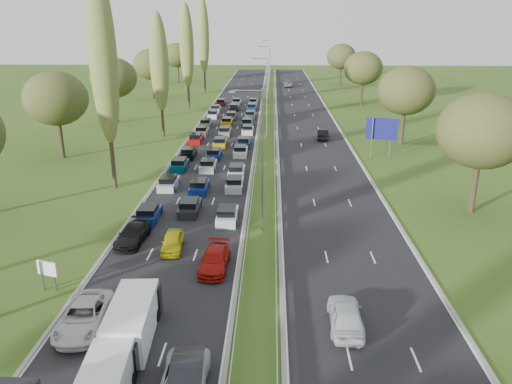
{
  "coord_description": "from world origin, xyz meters",
  "views": [
    {
      "loc": [
        5.26,
        3.72,
        16.98
      ],
      "look_at": [
        3.8,
        48.64,
        1.5
      ],
      "focal_mm": 35.0,
      "sensor_mm": 36.0,
      "label": 1
    }
  ],
  "objects_px": {
    "white_van_rear": "(133,319)",
    "info_sign": "(47,272)",
    "near_car_2": "(84,316)",
    "near_car_3": "(133,234)",
    "direction_sign": "(382,131)"
  },
  "relations": [
    {
      "from": "direction_sign",
      "to": "near_car_3",
      "type": "bearing_deg",
      "value": -132.83
    },
    {
      "from": "info_sign",
      "to": "direction_sign",
      "type": "relative_size",
      "value": 0.4
    },
    {
      "from": "near_car_2",
      "to": "white_van_rear",
      "type": "height_order",
      "value": "white_van_rear"
    },
    {
      "from": "white_van_rear",
      "to": "info_sign",
      "type": "xyz_separation_m",
      "value": [
        -6.99,
        4.91,
        0.21
      ]
    },
    {
      "from": "info_sign",
      "to": "direction_sign",
      "type": "distance_m",
      "value": 45.3
    },
    {
      "from": "near_car_2",
      "to": "direction_sign",
      "type": "height_order",
      "value": "direction_sign"
    },
    {
      "from": "near_car_2",
      "to": "white_van_rear",
      "type": "relative_size",
      "value": 0.96
    },
    {
      "from": "near_car_3",
      "to": "info_sign",
      "type": "relative_size",
      "value": 2.29
    },
    {
      "from": "white_van_rear",
      "to": "direction_sign",
      "type": "bearing_deg",
      "value": 57.74
    },
    {
      "from": "direction_sign",
      "to": "white_van_rear",
      "type": "bearing_deg",
      "value": -118.72
    },
    {
      "from": "near_car_2",
      "to": "near_car_3",
      "type": "relative_size",
      "value": 1.13
    },
    {
      "from": "info_sign",
      "to": "near_car_3",
      "type": "bearing_deg",
      "value": 65.11
    },
    {
      "from": "white_van_rear",
      "to": "info_sign",
      "type": "relative_size",
      "value": 2.7
    },
    {
      "from": "near_car_2",
      "to": "near_car_3",
      "type": "bearing_deg",
      "value": 88.02
    },
    {
      "from": "direction_sign",
      "to": "near_car_2",
      "type": "bearing_deg",
      "value": -122.53
    }
  ]
}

